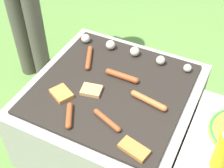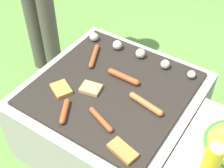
{
  "view_description": "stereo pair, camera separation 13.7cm",
  "coord_description": "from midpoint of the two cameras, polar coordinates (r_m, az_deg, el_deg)",
  "views": [
    {
      "loc": [
        0.5,
        -1.0,
        1.52
      ],
      "look_at": [
        0.0,
        0.0,
        0.45
      ],
      "focal_mm": 50.0,
      "sensor_mm": 36.0,
      "label": 1
    },
    {
      "loc": [
        0.61,
        -0.93,
        1.52
      ],
      "look_at": [
        0.0,
        0.0,
        0.45
      ],
      "focal_mm": 50.0,
      "sensor_mm": 36.0,
      "label": 2
    }
  ],
  "objects": [
    {
      "name": "ground_plane",
      "position": [
        1.88,
        -2.12,
        -10.0
      ],
      "size": [
        14.0,
        14.0,
        0.0
      ],
      "primitive_type": "plane",
      "color": "#567F38"
    },
    {
      "name": "mushroom_row",
      "position": [
        1.74,
        0.76,
        6.08
      ],
      "size": [
        0.65,
        0.07,
        0.05
      ],
      "color": "beige",
      "rests_on": "grill"
    },
    {
      "name": "sausage_front_center",
      "position": [
        1.59,
        -0.63,
        1.39
      ],
      "size": [
        0.19,
        0.03,
        0.03
      ],
      "color": "#93421E",
      "rests_on": "grill"
    },
    {
      "name": "sausage_back_center",
      "position": [
        1.4,
        -3.76,
        -6.75
      ],
      "size": [
        0.16,
        0.07,
        0.02
      ],
      "color": "#93421E",
      "rests_on": "grill"
    },
    {
      "name": "sausage_back_right",
      "position": [
        1.47,
        4.07,
        -3.18
      ],
      "size": [
        0.19,
        0.06,
        0.03
      ],
      "color": "#B7602D",
      "rests_on": "grill"
    },
    {
      "name": "grill",
      "position": [
        1.71,
        -2.3,
        -5.81
      ],
      "size": [
        0.82,
        0.82,
        0.43
      ],
      "color": "#9E998E",
      "rests_on": "ground_plane"
    },
    {
      "name": "sausage_mid_left",
      "position": [
        1.43,
        -10.59,
        -5.79
      ],
      "size": [
        0.09,
        0.13,
        0.03
      ],
      "color": "#93421E",
      "rests_on": "grill"
    },
    {
      "name": "condiment_bottle",
      "position": [
        1.23,
        16.82,
        -11.58
      ],
      "size": [
        0.07,
        0.07,
        0.23
      ],
      "color": "gold",
      "rests_on": "side_ledge"
    },
    {
      "name": "sausage_front_left",
      "position": [
        1.72,
        -6.53,
        4.73
      ],
      "size": [
        0.1,
        0.18,
        0.03
      ],
      "color": "#93421E",
      "rests_on": "grill"
    },
    {
      "name": "bread_slice_left",
      "position": [
        1.53,
        -6.35,
        -1.25
      ],
      "size": [
        0.11,
        0.09,
        0.02
      ],
      "color": "tan",
      "rests_on": "grill"
    },
    {
      "name": "bread_slice_center",
      "position": [
        1.3,
        0.98,
        -11.95
      ],
      "size": [
        0.14,
        0.09,
        0.02
      ],
      "color": "#B27033",
      "rests_on": "grill"
    },
    {
      "name": "bread_slice_right",
      "position": [
        1.54,
        -11.76,
        -1.82
      ],
      "size": [
        0.13,
        0.12,
        0.02
      ],
      "color": "#D18438",
      "rests_on": "grill"
    }
  ]
}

